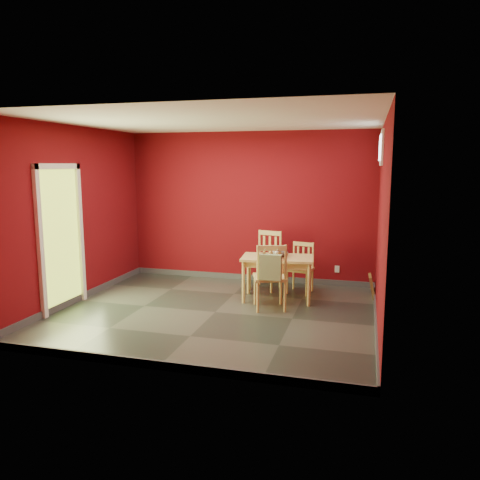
% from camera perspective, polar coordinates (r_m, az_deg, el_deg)
% --- Properties ---
extents(ground, '(4.50, 4.50, 0.00)m').
position_cam_1_polar(ground, '(6.87, -3.04, -8.76)').
color(ground, '#2D342D').
rests_on(ground, ground).
extents(room_shell, '(4.50, 4.50, 4.50)m').
position_cam_1_polar(room_shell, '(6.85, -3.04, -8.36)').
color(room_shell, '#60090F').
rests_on(room_shell, ground).
extents(doorway, '(0.06, 1.01, 2.13)m').
position_cam_1_polar(doorway, '(7.28, -21.05, 0.76)').
color(doorway, '#B7D838').
rests_on(doorway, ground).
extents(window, '(0.05, 0.90, 0.50)m').
position_cam_1_polar(window, '(7.20, 16.84, 10.67)').
color(window, white).
rests_on(window, room_shell).
extents(outlet_plate, '(0.08, 0.02, 0.12)m').
position_cam_1_polar(outlet_plate, '(8.40, 11.75, -3.49)').
color(outlet_plate, silver).
rests_on(outlet_plate, room_shell).
extents(dining_table, '(1.17, 0.76, 0.69)m').
position_cam_1_polar(dining_table, '(7.34, 4.59, -2.71)').
color(dining_table, '#D4B563').
rests_on(dining_table, ground).
extents(table_runner, '(0.36, 0.65, 0.32)m').
position_cam_1_polar(table_runner, '(7.23, 4.45, -2.57)').
color(table_runner, brown).
rests_on(table_runner, dining_table).
extents(chair_far_left, '(0.54, 0.54, 0.99)m').
position_cam_1_polar(chair_far_left, '(8.05, 3.24, -2.37)').
color(chair_far_left, '#D4B563').
rests_on(chair_far_left, ground).
extents(chair_far_right, '(0.45, 0.45, 0.83)m').
position_cam_1_polar(chair_far_right, '(7.86, 7.43, -3.30)').
color(chair_far_right, '#D4B563').
rests_on(chair_far_right, ground).
extents(chair_near, '(0.59, 0.59, 0.99)m').
position_cam_1_polar(chair_near, '(6.87, 3.71, -4.39)').
color(chair_near, '#D4B563').
rests_on(chair_near, ground).
extents(tote_bag, '(0.31, 0.18, 0.43)m').
position_cam_1_polar(tote_bag, '(6.60, 3.75, -3.32)').
color(tote_bag, '#889F65').
rests_on(tote_bag, chair_near).
extents(cat, '(0.32, 0.50, 0.23)m').
position_cam_1_polar(cat, '(7.32, 4.87, -1.13)').
color(cat, slate).
rests_on(cat, table_runner).
extents(picture_frame, '(0.13, 0.37, 0.37)m').
position_cam_1_polar(picture_frame, '(7.83, 15.76, -5.45)').
color(picture_frame, brown).
rests_on(picture_frame, ground).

